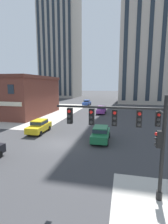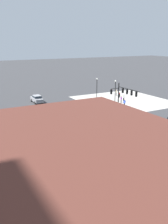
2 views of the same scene
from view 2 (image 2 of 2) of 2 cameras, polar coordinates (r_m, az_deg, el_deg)
The scene contains 21 objects.
ground_plane at distance 38.50m, azimuth 6.51°, elevation -4.51°, with size 320.00×320.00×0.00m, color #38383A.
sidewalk_corner_slab at distance 59.16m, azimuth 9.05°, elevation 2.59°, with size 20.00×19.00×0.02m, color #B7B2A8.
traffic_signal_main at distance 47.00m, azimuth 8.79°, elevation 3.91°, with size 5.98×2.09×5.73m.
bollard_sphere_curb_a at distance 50.65m, azimuth 7.16°, elevation 0.81°, with size 0.62×0.62×0.62m, color gray.
bollard_sphere_curb_b at distance 51.71m, azimuth 6.22°, elevation 1.15°, with size 0.62×0.62×0.62m, color gray.
bollard_sphere_curb_c at distance 53.59m, azimuth 4.95°, elevation 1.70°, with size 0.62×0.62×0.62m, color gray.
bollard_sphere_curb_d at distance 54.45m, azimuth 4.07°, elevation 1.95°, with size 0.62×0.62×0.62m, color gray.
bollard_sphere_curb_e at distance 54.89m, azimuth 3.67°, elevation 2.07°, with size 0.62×0.62×0.62m, color gray.
bench_near_signal at distance 54.88m, azimuth 5.70°, elevation 2.03°, with size 1.84×0.68×0.49m.
bench_mid_block at distance 56.05m, azimuth 4.95°, elevation 2.34°, with size 1.80×0.49×0.49m.
pedestrian_near_bench at distance 58.12m, azimuth 9.02°, elevation 3.31°, with size 0.25×0.55×1.65m.
pedestrian_at_curb at distance 53.03m, azimuth 9.19°, elevation 2.13°, with size 0.54×0.26×1.68m.
pedestrian_walking_east at distance 63.92m, azimuth 7.36°, elevation 4.45°, with size 0.44×0.39×1.57m.
pedestrian_with_bag at distance 56.45m, azimuth 8.45°, elevation 2.91°, with size 0.53×0.29×1.57m.
street_lamp_corner_near at distance 49.59m, azimuth 7.10°, elevation 4.53°, with size 0.36×0.36×6.02m.
street_lamp_mid_sidewalk at distance 55.04m, azimuth 2.94°, elevation 5.51°, with size 0.36×0.36×5.61m.
car_main_northbound_near at distance 40.57m, azimuth 1.07°, elevation -1.97°, with size 1.95×4.43×1.68m.
car_main_southbound_near at distance 57.18m, azimuth -10.65°, elevation 3.00°, with size 4.42×1.94×1.68m.
car_cross_westbound at distance 33.13m, azimuth 5.83°, elevation -6.21°, with size 1.98×4.45×1.68m.
car_parked_curb at distance 38.66m, azimuth 17.78°, elevation -3.65°, with size 2.05×4.48×1.68m.
storefront_block_near_corner at distance 15.48m, azimuth -1.97°, elevation -21.00°, with size 18.77×15.64×7.97m.
Camera 2 is at (-29.29, 21.18, 13.25)m, focal length 40.20 mm.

